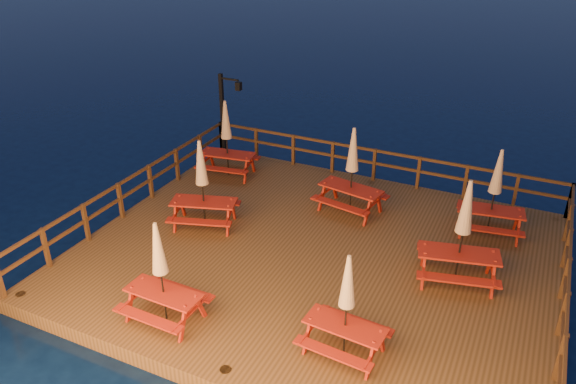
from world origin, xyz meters
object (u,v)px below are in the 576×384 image
at_px(lamp_post, 226,108).
at_px(picnic_table_2, 352,169).
at_px(picnic_table_0, 346,304).
at_px(picnic_table_1, 463,231).

distance_m(lamp_post, picnic_table_2, 5.81).
bearing_deg(picnic_table_2, picnic_table_0, -60.85).
height_order(picnic_table_1, picnic_table_2, picnic_table_1).
distance_m(lamp_post, picnic_table_0, 10.64).
xyz_separation_m(lamp_post, picnic_table_1, (8.91, -4.24, -0.39)).
bearing_deg(picnic_table_2, lamp_post, 169.72).
bearing_deg(picnic_table_1, lamp_post, 141.27).
bearing_deg(picnic_table_0, picnic_table_2, 113.16).
relative_size(picnic_table_0, picnic_table_1, 0.87).
bearing_deg(picnic_table_0, lamp_post, 138.06).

